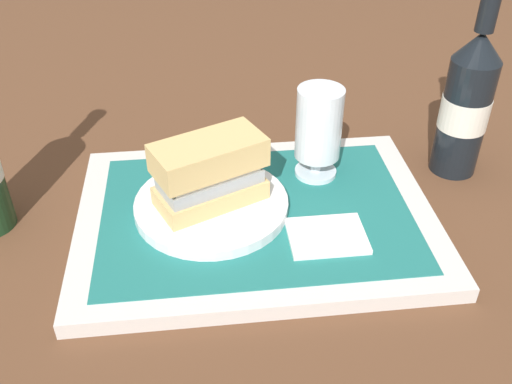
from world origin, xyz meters
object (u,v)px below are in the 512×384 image
object	(u,v)px
plate	(212,205)
sandwich	(212,171)
beer_glass	(319,130)
beer_bottle	(466,103)

from	to	relation	value
plate	sandwich	distance (m)	0.05
plate	beer_glass	xyz separation A→B (m)	(0.14, 0.06, 0.06)
plate	beer_glass	bearing A→B (deg)	23.84
sandwich	beer_bottle	distance (m)	0.36
plate	beer_glass	distance (m)	0.17
beer_glass	beer_bottle	world-z (taller)	beer_bottle
beer_glass	beer_bottle	xyz separation A→B (m)	(0.20, 0.02, 0.02)
plate	beer_bottle	size ratio (longest dim) A/B	0.71
beer_bottle	beer_glass	bearing A→B (deg)	-173.94
beer_glass	beer_bottle	size ratio (longest dim) A/B	0.47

